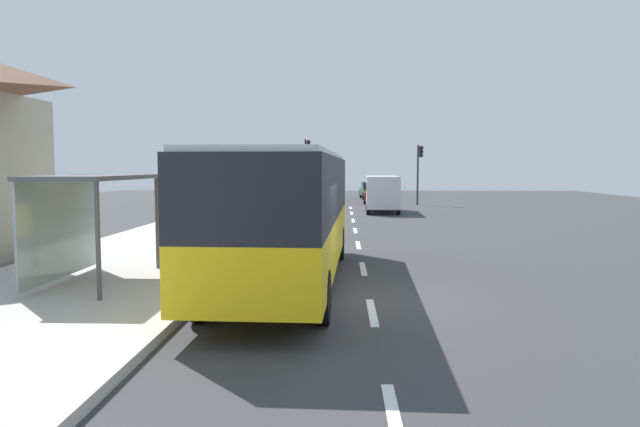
{
  "coord_description": "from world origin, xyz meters",
  "views": [
    {
      "loc": [
        -0.35,
        -12.46,
        2.86
      ],
      "look_at": [
        -1.0,
        4.83,
        1.5
      ],
      "focal_mm": 33.01,
      "sensor_mm": 36.0,
      "label": 1
    }
  ],
  "objects_px": {
    "sedan_near": "(375,193)",
    "traffic_light_near_side": "(419,165)",
    "traffic_light_far_side": "(307,161)",
    "bus": "(286,209)",
    "bus_shelter": "(82,200)",
    "sedan_far": "(371,190)",
    "recycling_bin_orange": "(186,257)",
    "recycling_bin_red": "(194,253)",
    "white_van": "(382,191)"
  },
  "relations": [
    {
      "from": "sedan_near",
      "to": "traffic_light_near_side",
      "type": "distance_m",
      "value": 4.43
    },
    {
      "from": "traffic_light_near_side",
      "to": "recycling_bin_orange",
      "type": "bearing_deg",
      "value": -107.54
    },
    {
      "from": "recycling_bin_orange",
      "to": "recycling_bin_red",
      "type": "bearing_deg",
      "value": 90.0
    },
    {
      "from": "bus",
      "to": "recycling_bin_red",
      "type": "xyz_separation_m",
      "value": [
        -2.49,
        0.67,
        -1.19
      ]
    },
    {
      "from": "sedan_far",
      "to": "traffic_light_far_side",
      "type": "height_order",
      "value": "traffic_light_far_side"
    },
    {
      "from": "white_van",
      "to": "traffic_light_far_side",
      "type": "height_order",
      "value": "traffic_light_far_side"
    },
    {
      "from": "sedan_near",
      "to": "recycling_bin_orange",
      "type": "distance_m",
      "value": 33.43
    },
    {
      "from": "sedan_far",
      "to": "recycling_bin_orange",
      "type": "relative_size",
      "value": 4.72
    },
    {
      "from": "white_van",
      "to": "traffic_light_near_side",
      "type": "height_order",
      "value": "traffic_light_near_side"
    },
    {
      "from": "bus",
      "to": "sedan_far",
      "type": "height_order",
      "value": "bus"
    },
    {
      "from": "sedan_far",
      "to": "traffic_light_near_side",
      "type": "distance_m",
      "value": 9.66
    },
    {
      "from": "sedan_near",
      "to": "bus_shelter",
      "type": "height_order",
      "value": "bus_shelter"
    },
    {
      "from": "sedan_far",
      "to": "traffic_light_near_side",
      "type": "height_order",
      "value": "traffic_light_near_side"
    },
    {
      "from": "traffic_light_near_side",
      "to": "traffic_light_far_side",
      "type": "distance_m",
      "value": 8.65
    },
    {
      "from": "white_van",
      "to": "sedan_far",
      "type": "xyz_separation_m",
      "value": [
        0.1,
        16.4,
        -0.55
      ]
    },
    {
      "from": "recycling_bin_orange",
      "to": "recycling_bin_red",
      "type": "distance_m",
      "value": 0.7
    },
    {
      "from": "white_van",
      "to": "recycling_bin_red",
      "type": "relative_size",
      "value": 5.54
    },
    {
      "from": "sedan_far",
      "to": "traffic_light_near_side",
      "type": "xyz_separation_m",
      "value": [
        3.21,
        -8.83,
        2.25
      ]
    },
    {
      "from": "sedan_near",
      "to": "traffic_light_far_side",
      "type": "bearing_deg",
      "value": -166.66
    },
    {
      "from": "sedan_near",
      "to": "recycling_bin_orange",
      "type": "xyz_separation_m",
      "value": [
        -6.5,
        -32.79,
        -0.14
      ]
    },
    {
      "from": "recycling_bin_red",
      "to": "sedan_near",
      "type": "bearing_deg",
      "value": 78.54
    },
    {
      "from": "white_van",
      "to": "traffic_light_near_side",
      "type": "relative_size",
      "value": 1.16
    },
    {
      "from": "recycling_bin_orange",
      "to": "traffic_light_far_side",
      "type": "relative_size",
      "value": 0.19
    },
    {
      "from": "recycling_bin_red",
      "to": "traffic_light_far_side",
      "type": "bearing_deg",
      "value": 87.96
    },
    {
      "from": "bus",
      "to": "sedan_far",
      "type": "xyz_separation_m",
      "value": [
        4.01,
        39.51,
        -1.05
      ]
    },
    {
      "from": "recycling_bin_red",
      "to": "traffic_light_near_side",
      "type": "relative_size",
      "value": 0.21
    },
    {
      "from": "sedan_near",
      "to": "white_van",
      "type": "bearing_deg",
      "value": -90.61
    },
    {
      "from": "recycling_bin_orange",
      "to": "bus_shelter",
      "type": "distance_m",
      "value": 2.77
    },
    {
      "from": "bus",
      "to": "bus_shelter",
      "type": "distance_m",
      "value": 4.79
    },
    {
      "from": "traffic_light_near_side",
      "to": "traffic_light_far_side",
      "type": "bearing_deg",
      "value": 174.69
    },
    {
      "from": "traffic_light_near_side",
      "to": "bus_shelter",
      "type": "xyz_separation_m",
      "value": [
        -11.92,
        -31.55,
        -0.94
      ]
    },
    {
      "from": "recycling_bin_red",
      "to": "bus_shelter",
      "type": "distance_m",
      "value": 3.06
    },
    {
      "from": "sedan_near",
      "to": "traffic_light_near_side",
      "type": "xyz_separation_m",
      "value": [
        3.2,
        -2.08,
        2.25
      ]
    },
    {
      "from": "white_van",
      "to": "sedan_far",
      "type": "height_order",
      "value": "white_van"
    },
    {
      "from": "bus",
      "to": "recycling_bin_red",
      "type": "relative_size",
      "value": 11.67
    },
    {
      "from": "white_van",
      "to": "sedan_near",
      "type": "distance_m",
      "value": 9.67
    },
    {
      "from": "bus",
      "to": "traffic_light_near_side",
      "type": "relative_size",
      "value": 2.44
    },
    {
      "from": "traffic_light_far_side",
      "to": "bus_shelter",
      "type": "xyz_separation_m",
      "value": [
        -3.31,
        -32.35,
        -1.24
      ]
    },
    {
      "from": "bus",
      "to": "bus_shelter",
      "type": "bearing_deg",
      "value": -169.51
    },
    {
      "from": "bus",
      "to": "sedan_near",
      "type": "xyz_separation_m",
      "value": [
        4.01,
        32.76,
        -1.05
      ]
    },
    {
      "from": "recycling_bin_red",
      "to": "traffic_light_far_side",
      "type": "distance_m",
      "value": 30.94
    },
    {
      "from": "recycling_bin_red",
      "to": "traffic_light_near_side",
      "type": "xyz_separation_m",
      "value": [
        9.71,
        30.01,
        2.39
      ]
    },
    {
      "from": "bus",
      "to": "white_van",
      "type": "height_order",
      "value": "bus"
    },
    {
      "from": "traffic_light_near_side",
      "to": "traffic_light_far_side",
      "type": "xyz_separation_m",
      "value": [
        -8.61,
        0.8,
        0.3
      ]
    },
    {
      "from": "bus",
      "to": "recycling_bin_red",
      "type": "height_order",
      "value": "bus"
    },
    {
      "from": "recycling_bin_orange",
      "to": "sedan_far",
      "type": "bearing_deg",
      "value": 80.67
    },
    {
      "from": "white_van",
      "to": "bus_shelter",
      "type": "bearing_deg",
      "value": -109.76
    },
    {
      "from": "white_van",
      "to": "recycling_bin_orange",
      "type": "xyz_separation_m",
      "value": [
        -6.4,
        -23.13,
        -0.69
      ]
    },
    {
      "from": "sedan_near",
      "to": "recycling_bin_red",
      "type": "height_order",
      "value": "sedan_near"
    },
    {
      "from": "bus",
      "to": "sedan_near",
      "type": "bearing_deg",
      "value": 83.01
    }
  ]
}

